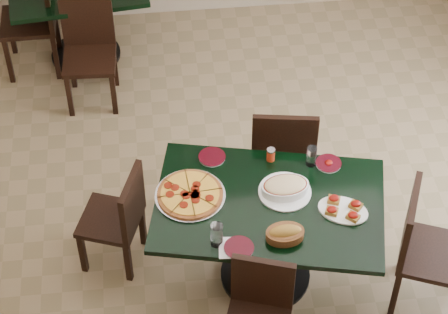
{
  "coord_description": "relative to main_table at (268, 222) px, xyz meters",
  "views": [
    {
      "loc": [
        -0.53,
        -3.83,
        4.86
      ],
      "look_at": [
        -0.12,
        0.0,
        0.87
      ],
      "focal_mm": 70.0,
      "sensor_mm": 36.0,
      "label": 1
    }
  ],
  "objects": [
    {
      "name": "pepperoni_pizza",
      "position": [
        -0.49,
        0.11,
        0.2
      ],
      "size": [
        0.45,
        0.45,
        0.04
      ],
      "rotation": [
        0.0,
        0.0,
        0.08
      ],
      "color": "#B9B9C0",
      "rests_on": "main_table"
    },
    {
      "name": "chair_left",
      "position": [
        -0.95,
        0.25,
        -0.12
      ],
      "size": [
        0.49,
        0.49,
        0.82
      ],
      "rotation": [
        0.0,
        0.0,
        -1.92
      ],
      "color": "black",
      "rests_on": "floor"
    },
    {
      "name": "water_glass_a",
      "position": [
        0.32,
        0.31,
        0.25
      ],
      "size": [
        0.07,
        0.07,
        0.14
      ],
      "primitive_type": "cylinder",
      "color": "white",
      "rests_on": "main_table"
    },
    {
      "name": "main_table",
      "position": [
        0.0,
        0.0,
        0.0
      ],
      "size": [
        1.59,
        1.2,
        0.75
      ],
      "rotation": [
        0.0,
        0.0,
        -0.22
      ],
      "color": "black",
      "rests_on": "floor"
    },
    {
      "name": "floor",
      "position": [
        -0.13,
        0.31,
        -0.57
      ],
      "size": [
        5.5,
        5.5,
        0.0
      ],
      "primitive_type": "plane",
      "color": "olive",
      "rests_on": "ground"
    },
    {
      "name": "side_plate_far_l",
      "position": [
        -0.32,
        0.43,
        0.19
      ],
      "size": [
        0.18,
        0.18,
        0.02
      ],
      "rotation": [
        0.0,
        0.0,
        0.16
      ],
      "color": "white",
      "rests_on": "main_table"
    },
    {
      "name": "water_glass_b",
      "position": [
        -0.36,
        -0.28,
        0.26
      ],
      "size": [
        0.08,
        0.08,
        0.16
      ],
      "primitive_type": "cylinder",
      "color": "white",
      "rests_on": "main_table"
    },
    {
      "name": "chair_near",
      "position": [
        -0.13,
        -0.58,
        -0.12
      ],
      "size": [
        0.48,
        0.48,
        0.81
      ],
      "rotation": [
        0.0,
        0.0,
        -0.31
      ],
      "color": "black",
      "rests_on": "floor"
    },
    {
      "name": "side_plate_near",
      "position": [
        -0.23,
        -0.34,
        0.19
      ],
      "size": [
        0.18,
        0.18,
        0.02
      ],
      "rotation": [
        0.0,
        0.0,
        -0.3
      ],
      "color": "white",
      "rests_on": "main_table"
    },
    {
      "name": "lasagna_casserole",
      "position": [
        0.11,
        0.08,
        0.23
      ],
      "size": [
        0.34,
        0.34,
        0.09
      ],
      "rotation": [
        0.0,
        0.0,
        0.07
      ],
      "color": "white",
      "rests_on": "main_table"
    },
    {
      "name": "napkin_setting",
      "position": [
        -0.27,
        -0.32,
        0.18
      ],
      "size": [
        0.17,
        0.17,
        0.01
      ],
      "rotation": [
        0.0,
        0.0,
        -0.08
      ],
      "color": "white",
      "rests_on": "main_table"
    },
    {
      "name": "back_chair_left",
      "position": [
        -1.55,
        2.43,
        -0.03
      ],
      "size": [
        0.45,
        0.45,
        0.96
      ],
      "rotation": [
        0.0,
        0.0,
        -1.56
      ],
      "color": "black",
      "rests_on": "floor"
    },
    {
      "name": "bruschetta_platter",
      "position": [
        0.44,
        -0.11,
        0.21
      ],
      "size": [
        0.38,
        0.34,
        0.05
      ],
      "rotation": [
        0.0,
        0.0,
        -0.48
      ],
      "color": "white",
      "rests_on": "main_table"
    },
    {
      "name": "chair_far",
      "position": [
        0.2,
        0.67,
        -0.04
      ],
      "size": [
        0.5,
        0.5,
        0.94
      ],
      "rotation": [
        0.0,
        0.0,
        2.98
      ],
      "color": "black",
      "rests_on": "floor"
    },
    {
      "name": "back_chair_near",
      "position": [
        -1.14,
        2.01,
        -0.08
      ],
      "size": [
        0.43,
        0.43,
        0.88
      ],
      "rotation": [
        0.0,
        0.0,
        -0.05
      ],
      "color": "black",
      "rests_on": "floor"
    },
    {
      "name": "back_table",
      "position": [
        -1.22,
        2.51,
        -0.04
      ],
      "size": [
        1.18,
        0.91,
        0.75
      ],
      "rotation": [
        0.0,
        0.0,
        0.11
      ],
      "color": "black",
      "rests_on": "floor"
    },
    {
      "name": "pepper_shaker",
      "position": [
        0.06,
        0.37,
        0.23
      ],
      "size": [
        0.05,
        0.05,
        0.09
      ],
      "color": "red",
      "rests_on": "main_table"
    },
    {
      "name": "chair_right",
      "position": [
        0.95,
        -0.25,
        -0.04
      ],
      "size": [
        0.57,
        0.57,
        0.94
      ],
      "rotation": [
        0.0,
        0.0,
        1.18
      ],
      "color": "black",
      "rests_on": "floor"
    },
    {
      "name": "bread_basket",
      "position": [
        0.05,
        -0.28,
        0.22
      ],
      "size": [
        0.24,
        0.17,
        0.1
      ],
      "rotation": [
        0.0,
        0.0,
        0.05
      ],
      "color": "brown",
      "rests_on": "main_table"
    },
    {
      "name": "side_plate_far_r",
      "position": [
        0.43,
        0.29,
        0.19
      ],
      "size": [
        0.17,
        0.17,
        0.03
      ],
      "rotation": [
        0.0,
        0.0,
        -0.01
      ],
      "color": "white",
      "rests_on": "main_table"
    }
  ]
}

